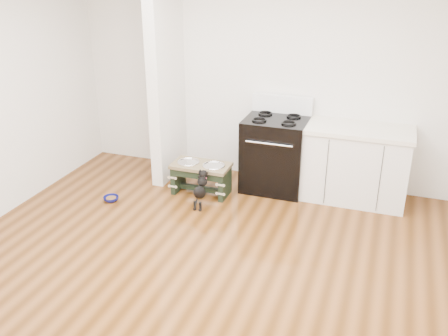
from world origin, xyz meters
TOP-DOWN VIEW (x-y plane):
  - ground at (0.00, 0.00)m, footprint 5.00×5.00m
  - room_shell at (0.00, 0.00)m, footprint 5.00×5.00m
  - partition_wall at (-1.18, 2.10)m, footprint 0.15×0.80m
  - oven_range at (0.25, 2.16)m, footprint 0.76×0.69m
  - cabinet_run at (1.23, 2.18)m, footprint 1.24×0.64m
  - dog_feeder at (-0.57, 1.69)m, footprint 0.71×0.38m
  - puppy at (-0.44, 1.37)m, footprint 0.13×0.37m
  - floor_bowl at (-1.52, 1.13)m, footprint 0.24×0.24m

SIDE VIEW (x-z plane):
  - ground at x=0.00m, z-range 0.00..0.00m
  - floor_bowl at x=-1.52m, z-range 0.00..0.06m
  - puppy at x=-0.44m, z-range 0.02..0.46m
  - dog_feeder at x=-0.57m, z-range 0.08..0.48m
  - cabinet_run at x=1.23m, z-range 0.00..0.91m
  - oven_range at x=0.25m, z-range -0.09..1.05m
  - partition_wall at x=-1.18m, z-range 0.00..2.70m
  - room_shell at x=0.00m, z-range -0.88..4.12m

